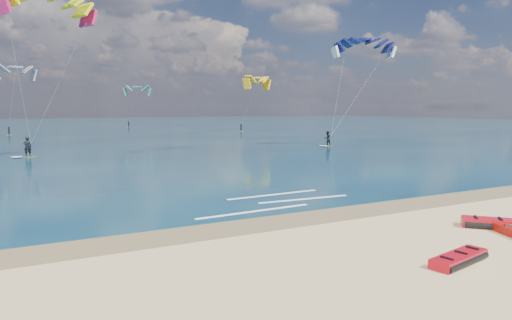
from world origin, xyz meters
The scene contains 10 objects.
ground centered at (0.00, 40.00, 0.00)m, with size 320.00×320.00×0.00m, color tan.
wet_sand_strip centered at (0.00, 3.00, 0.00)m, with size 320.00×2.40×0.01m, color brown.
sea centered at (0.00, 104.00, 0.02)m, with size 320.00×200.00×0.04m, color #092636.
packed_kite_left centered at (1.89, -4.05, 0.00)m, with size 2.59×0.97×0.35m, color #B70915, non-canonical shape.
packed_kite_mid centered at (6.75, -1.94, 0.00)m, with size 2.77×1.19×0.43m, color red, non-canonical shape.
packed_kite_right centered at (6.43, -2.75, 0.00)m, with size 2.20×1.01×0.37m, color #A60F07, non-canonical shape.
kitesurfer_main centered at (-8.18, 32.09, 8.18)m, with size 8.82×9.35×15.69m.
kitesurfer_far centered at (25.50, 30.87, 7.73)m, with size 9.42×5.39×14.18m.
shoreline_foam centered at (1.51, 6.45, 0.04)m, with size 9.12×3.60×0.01m.
distant_kites centered at (-3.61, 81.24, 5.56)m, with size 78.73×34.20×12.65m.
Camera 1 is at (-9.99, -13.23, 4.80)m, focal length 32.00 mm.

